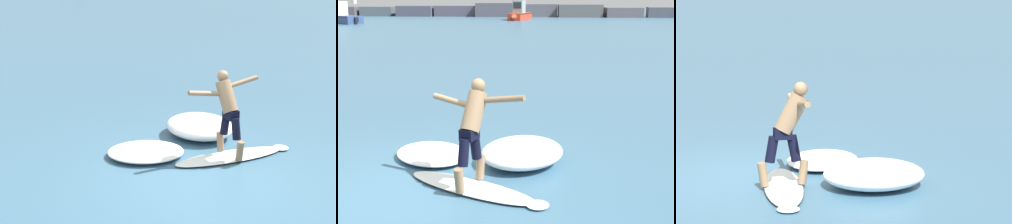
{
  "view_description": "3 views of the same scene",
  "coord_description": "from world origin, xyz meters",
  "views": [
    {
      "loc": [
        -7.06,
        -5.2,
        3.83
      ],
      "look_at": [
        0.5,
        1.21,
        0.81
      ],
      "focal_mm": 60.0,
      "sensor_mm": 36.0,
      "label": 1
    },
    {
      "loc": [
        2.34,
        -6.1,
        2.75
      ],
      "look_at": [
        1.44,
        1.16,
        0.94
      ],
      "focal_mm": 50.0,
      "sensor_mm": 36.0,
      "label": 2
    },
    {
      "loc": [
        11.12,
        -5.33,
        3.27
      ],
      "look_at": [
        1.5,
        0.95,
        1.16
      ],
      "focal_mm": 85.0,
      "sensor_mm": 36.0,
      "label": 3
    }
  ],
  "objects": [
    {
      "name": "ground_plane",
      "position": [
        0.0,
        0.0,
        0.0
      ],
      "size": [
        200.0,
        200.0,
        0.0
      ],
      "primitive_type": "plane",
      "color": "#3B647E"
    },
    {
      "name": "rock_jetty_breakwater",
      "position": [
        -3.91,
        62.0,
        0.8
      ],
      "size": [
        58.99,
        4.99,
        5.1
      ],
      "color": "#4E4A50",
      "rests_on": "ground"
    },
    {
      "name": "surfboard",
      "position": [
        1.07,
        0.16,
        0.03
      ],
      "size": [
        2.35,
        1.49,
        0.2
      ],
      "color": "white",
      "rests_on": "ground"
    },
    {
      "name": "surfer",
      "position": [
        1.07,
        0.28,
        0.97
      ],
      "size": [
        1.46,
        0.92,
        1.55
      ],
      "color": "#8B6D4D",
      "rests_on": "surfboard"
    },
    {
      "name": "fishing_boat_near_jetty",
      "position": [
        -21.87,
        42.55,
        0.75
      ],
      "size": [
        6.94,
        5.55,
        3.18
      ],
      "color": "#324877",
      "rests_on": "ground"
    },
    {
      "name": "small_boat_offshore",
      "position": [
        -3.18,
        51.89,
        0.73
      ],
      "size": [
        2.65,
        6.25,
        3.21
      ],
      "color": "#C43C24",
      "rests_on": "ground"
    },
    {
      "name": "wave_foam_at_tail",
      "position": [
        0.11,
        1.43,
        0.09
      ],
      "size": [
        1.84,
        1.83,
        0.17
      ],
      "color": "white",
      "rests_on": "ground"
    },
    {
      "name": "wave_foam_at_nose",
      "position": [
        1.69,
        1.37,
        0.2
      ],
      "size": [
        1.84,
        1.95,
        0.4
      ],
      "color": "white",
      "rests_on": "ground"
    }
  ]
}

